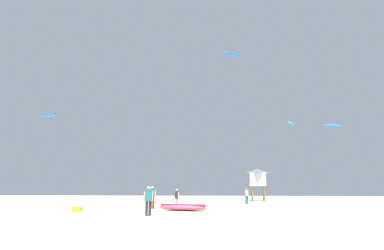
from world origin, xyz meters
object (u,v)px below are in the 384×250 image
at_px(person_right, 152,196).
at_px(kite_aloft_1, 232,55).
at_px(cooler_box, 77,209).
at_px(kite_aloft_0, 291,123).
at_px(kite_grounded_near, 182,208).
at_px(gear_bag, 255,207).
at_px(lifeguard_tower, 257,177).
at_px(kite_aloft_2, 48,115).
at_px(person_midground, 177,197).
at_px(person_foreground, 148,198).
at_px(kite_aloft_3, 333,125).
at_px(person_left, 247,194).

distance_m(person_right, kite_aloft_1, 20.58).
xyz_separation_m(cooler_box, kite_aloft_0, (19.58, 26.34, 10.84)).
height_order(kite_grounded_near, gear_bag, kite_grounded_near).
distance_m(lifeguard_tower, kite_aloft_2, 26.77).
bearing_deg(person_right, person_midground, 119.40).
xyz_separation_m(person_foreground, kite_aloft_3, (17.78, 23.03, 8.44)).
bearing_deg(gear_bag, kite_aloft_3, 55.17).
xyz_separation_m(person_left, person_right, (-7.86, -9.10, 0.05)).
relative_size(person_midground, kite_grounded_near, 0.38).
xyz_separation_m(person_midground, person_right, (-1.84, -0.98, 0.12)).
bearing_deg(person_right, person_foreground, 13.00).
bearing_deg(kite_aloft_2, cooler_box, -49.83).
bearing_deg(kite_aloft_3, lifeguard_tower, 167.66).
relative_size(person_foreground, gear_bag, 3.03).
height_order(kite_aloft_1, kite_aloft_2, kite_aloft_1).
bearing_deg(kite_grounded_near, person_foreground, -106.04).
bearing_deg(person_right, cooler_box, -45.76).
bearing_deg(lifeguard_tower, kite_aloft_1, -111.70).
relative_size(person_midground, kite_aloft_3, 0.50).
relative_size(person_right, lifeguard_tower, 0.42).
bearing_deg(cooler_box, person_right, 42.90).
relative_size(kite_aloft_1, kite_aloft_2, 1.13).
xyz_separation_m(cooler_box, kite_aloft_2, (-9.37, 11.10, 9.39)).
relative_size(person_right, gear_bag, 3.12).
bearing_deg(kite_grounded_near, cooler_box, -165.46).
height_order(person_midground, kite_aloft_0, kite_aloft_0).
bearing_deg(lifeguard_tower, cooler_box, -122.31).
xyz_separation_m(kite_grounded_near, cooler_box, (-7.07, -1.83, -0.06)).
bearing_deg(kite_aloft_3, cooler_box, -139.33).
xyz_separation_m(person_midground, kite_aloft_3, (17.35, 15.21, 8.53)).
bearing_deg(gear_bag, person_right, -178.34).
bearing_deg(cooler_box, person_midground, 39.04).
xyz_separation_m(kite_aloft_2, kite_aloft_3, (32.88, 9.10, -0.12)).
relative_size(kite_grounded_near, gear_bag, 7.20).
distance_m(gear_bag, kite_aloft_1, 20.07).
bearing_deg(kite_grounded_near, person_left, 65.65).
height_order(kite_grounded_near, lifeguard_tower, lifeguard_tower).
height_order(kite_aloft_2, kite_aloft_3, kite_aloft_3).
xyz_separation_m(gear_bag, kite_aloft_1, (-1.31, 10.53, 17.04)).
xyz_separation_m(person_foreground, gear_bag, (6.68, 7.08, -0.83)).
distance_m(person_foreground, person_left, 17.20).
height_order(lifeguard_tower, cooler_box, lifeguard_tower).
height_order(person_right, kite_aloft_0, kite_aloft_0).
relative_size(person_midground, kite_aloft_0, 0.52).
bearing_deg(person_foreground, lifeguard_tower, 149.75).
xyz_separation_m(kite_grounded_near, gear_bag, (5.34, 2.41, -0.06)).
distance_m(person_right, kite_aloft_2, 17.61).
bearing_deg(kite_aloft_1, person_right, -122.22).
distance_m(cooler_box, gear_bag, 13.11).
relative_size(cooler_box, gear_bag, 1.00).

